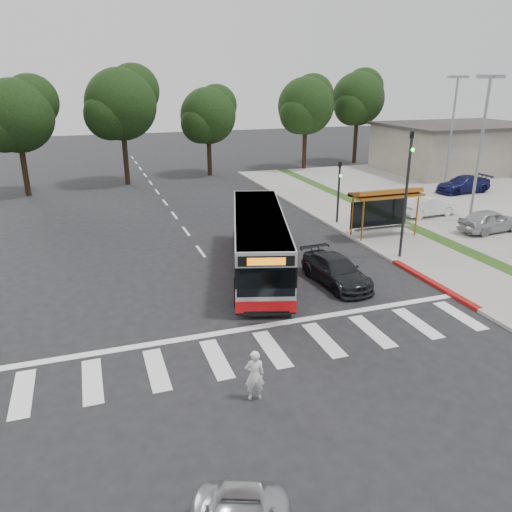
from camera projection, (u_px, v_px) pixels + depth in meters
name	position (u px, v px, depth m)	size (l,w,h in m)	color
ground	(232.00, 294.00, 21.85)	(140.00, 140.00, 0.00)	black
sidewalk_east	(360.00, 223.00, 32.32)	(4.00, 40.00, 0.12)	gray
curb_east	(332.00, 225.00, 31.70)	(0.30, 40.00, 0.15)	#9E9991
curb_east_red	(433.00, 283.00, 22.80)	(0.32, 6.00, 0.15)	maroon
parking_lot	(486.00, 202.00, 37.78)	(18.00, 36.00, 0.10)	gray
commercial_building	(457.00, 149.00, 49.88)	(14.00, 10.00, 4.40)	#A19687
building_roof_cap	(460.00, 125.00, 49.09)	(14.60, 10.60, 0.30)	#383330
crosswalk_ladder	(272.00, 349.00, 17.39)	(18.00, 2.60, 0.01)	silver
bus_shelter	(385.00, 198.00, 28.91)	(4.20, 1.60, 2.86)	#985619
traffic_signal_ne_tall	(407.00, 185.00, 24.81)	(0.18, 0.37, 6.50)	black
traffic_signal_ne_short	(339.00, 186.00, 31.51)	(0.18, 0.37, 4.00)	black
lot_light_front	(483.00, 130.00, 30.71)	(1.90, 0.35, 9.01)	gray
lot_light_mid	(453.00, 116.00, 41.45)	(1.90, 0.35, 9.01)	gray
tree_ne_a	(306.00, 105.00, 49.61)	(6.16, 5.74, 9.30)	black
tree_ne_b	(358.00, 98.00, 53.35)	(6.16, 5.74, 10.02)	black
tree_north_a	(122.00, 103.00, 42.14)	(6.60, 6.15, 10.17)	black
tree_north_b	(209.00, 115.00, 46.78)	(5.72, 5.33, 8.43)	black
tree_north_c	(17.00, 114.00, 38.12)	(6.16, 5.74, 9.30)	black
transit_bus	(259.00, 243.00, 24.10)	(2.35, 10.83, 2.80)	#B9BCBE
pedestrian	(255.00, 375.00, 14.44)	(0.58, 0.38, 1.60)	white
dark_sedan	(336.00, 271.00, 22.74)	(1.77, 4.36, 1.26)	black
parked_car_0	(490.00, 221.00, 30.11)	(1.63, 4.04, 1.38)	#A6A8AB
parked_car_1	(428.00, 206.00, 33.65)	(1.41, 4.04, 1.33)	silver
parked_car_3	(463.00, 184.00, 40.53)	(1.89, 4.65, 1.35)	#141648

